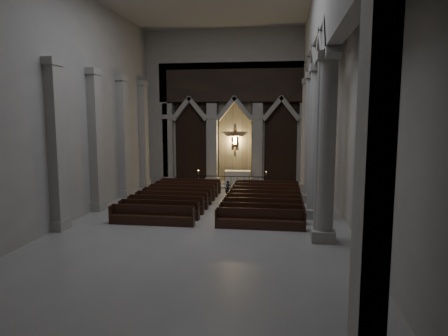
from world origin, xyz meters
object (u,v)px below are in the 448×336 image
candle_stand_left (199,183)px  worshipper (228,189)px  altar (238,177)px  pews (218,202)px  candle_stand_right (266,184)px  altar_rail (231,180)px

candle_stand_left → worshipper: candle_stand_left is taller
altar → pews: 7.66m
candle_stand_right → worshipper: size_ratio=1.19×
pews → candle_stand_left: bearing=112.2°
altar_rail → pews: altar_rail is taller
candle_stand_right → candle_stand_left: bearing=-175.9°
pews → worshipper: bearing=86.7°
altar_rail → candle_stand_right: candle_stand_right is taller
worshipper → candle_stand_right: bearing=55.7°
candle_stand_right → pews: bearing=-111.7°
altar → altar_rail: size_ratio=0.39×
altar_rail → candle_stand_right: size_ratio=3.87×
candle_stand_left → altar_rail: bearing=-2.3°
altar → pews: bearing=-92.4°
candle_stand_left → worshipper: size_ratio=1.21×
altar → candle_stand_left: 3.22m
altar → pews: (-0.32, -7.65, -0.35)m
altar → altar_rail: bearing=-100.9°
altar → worshipper: size_ratio=1.80×
altar_rail → candle_stand_right: (2.57, 0.46, -0.31)m
candle_stand_right → worshipper: 4.22m
altar_rail → candle_stand_right: 2.63m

